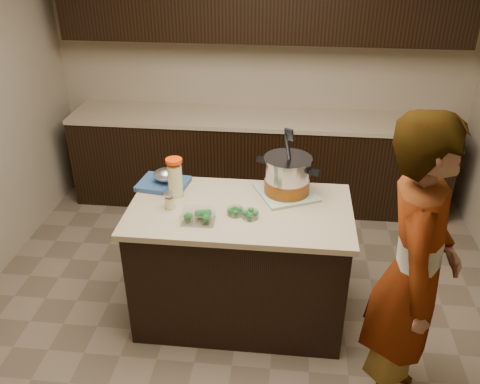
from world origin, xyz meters
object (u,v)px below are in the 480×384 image
at_px(island, 240,263).
at_px(person, 413,276).
at_px(lemonade_pitcher, 175,179).
at_px(stock_pot, 287,178).

height_order(island, person, person).
height_order(island, lemonade_pitcher, lemonade_pitcher).
xyz_separation_m(island, person, (0.98, -0.62, 0.46)).
distance_m(island, lemonade_pitcher, 0.74).
xyz_separation_m(stock_pot, person, (0.68, -0.84, -0.11)).
height_order(island, stock_pot, stock_pot).
bearing_deg(person, island, 70.18).
bearing_deg(stock_pot, person, -27.44).
bearing_deg(person, lemonade_pitcher, 75.05).
distance_m(island, stock_pot, 0.68).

